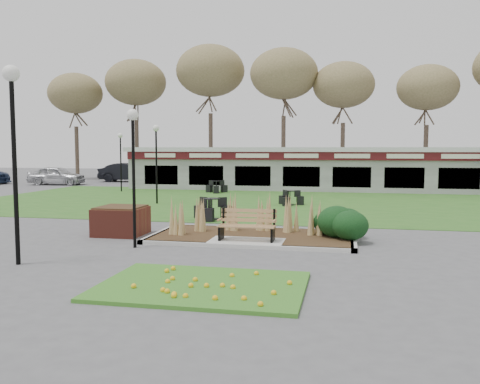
% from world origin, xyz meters
% --- Properties ---
extents(ground, '(100.00, 100.00, 0.00)m').
position_xyz_m(ground, '(0.00, 0.00, 0.00)').
color(ground, '#515154').
rests_on(ground, ground).
extents(lawn, '(34.00, 16.00, 0.02)m').
position_xyz_m(lawn, '(0.00, 12.00, 0.01)').
color(lawn, '#2B601E').
rests_on(lawn, ground).
extents(flower_bed, '(4.20, 3.00, 0.16)m').
position_xyz_m(flower_bed, '(0.00, -4.60, 0.07)').
color(flower_bed, '#2C7120').
rests_on(flower_bed, ground).
extents(planting_bed, '(6.75, 3.40, 1.27)m').
position_xyz_m(planting_bed, '(1.27, 1.35, 0.37)').
color(planting_bed, '#372716').
rests_on(planting_bed, ground).
extents(park_bench, '(1.70, 0.66, 0.93)m').
position_xyz_m(park_bench, '(0.00, 0.25, 0.59)').
color(park_bench, '#A17548').
rests_on(park_bench, ground).
extents(brick_planter, '(1.50, 1.50, 0.95)m').
position_xyz_m(brick_planter, '(-4.40, 1.00, 0.48)').
color(brick_planter, maroon).
rests_on(brick_planter, ground).
extents(food_pavilion, '(24.60, 3.40, 2.90)m').
position_xyz_m(food_pavilion, '(0.00, 19.96, 1.48)').
color(food_pavilion, gray).
rests_on(food_pavilion, ground).
extents(tree_backdrop, '(47.24, 5.24, 10.36)m').
position_xyz_m(tree_backdrop, '(0.00, 28.00, 8.36)').
color(tree_backdrop, '#47382B').
rests_on(tree_backdrop, ground).
extents(lamp_post_near_left, '(0.40, 0.40, 4.85)m').
position_xyz_m(lamp_post_near_left, '(-5.04, -3.50, 3.53)').
color(lamp_post_near_left, black).
rests_on(lamp_post_near_left, ground).
extents(lamp_post_near_right, '(0.33, 0.33, 3.97)m').
position_xyz_m(lamp_post_near_right, '(-3.08, -0.93, 2.89)').
color(lamp_post_near_right, black).
rests_on(lamp_post_near_right, ground).
extents(lamp_post_mid_left, '(0.33, 0.33, 4.02)m').
position_xyz_m(lamp_post_mid_left, '(-6.62, 9.98, 2.93)').
color(lamp_post_mid_left, black).
rests_on(lamp_post_mid_left, ground).
extents(lamp_post_far_left, '(0.32, 0.32, 3.82)m').
position_xyz_m(lamp_post_far_left, '(-11.54, 16.33, 2.78)').
color(lamp_post_far_left, black).
rests_on(lamp_post_far_left, ground).
extents(bistro_set_a, '(1.31, 1.28, 0.71)m').
position_xyz_m(bistro_set_a, '(0.13, 10.72, 0.26)').
color(bistro_set_a, black).
rests_on(bistro_set_a, ground).
extents(bistro_set_b, '(1.38, 1.34, 0.75)m').
position_xyz_m(bistro_set_b, '(-5.21, 16.73, 0.27)').
color(bistro_set_b, black).
rests_on(bistro_set_b, ground).
extents(bistro_set_c, '(1.59, 1.42, 0.85)m').
position_xyz_m(bistro_set_c, '(-2.37, 5.00, 0.30)').
color(bistro_set_c, black).
rests_on(bistro_set_c, ground).
extents(car_silver, '(4.45, 2.21, 1.46)m').
position_xyz_m(car_silver, '(-19.09, 21.00, 0.73)').
color(car_silver, silver).
rests_on(car_silver, ground).
extents(car_black, '(4.92, 2.19, 1.57)m').
position_xyz_m(car_black, '(-15.16, 25.43, 0.78)').
color(car_black, black).
rests_on(car_black, ground).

